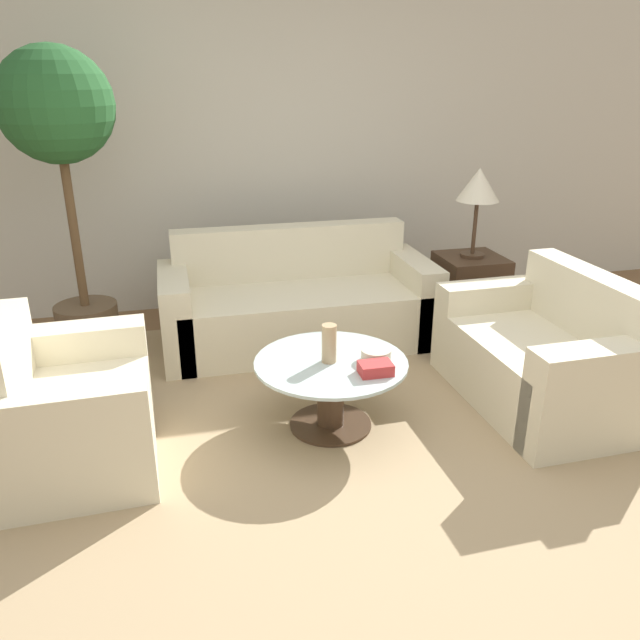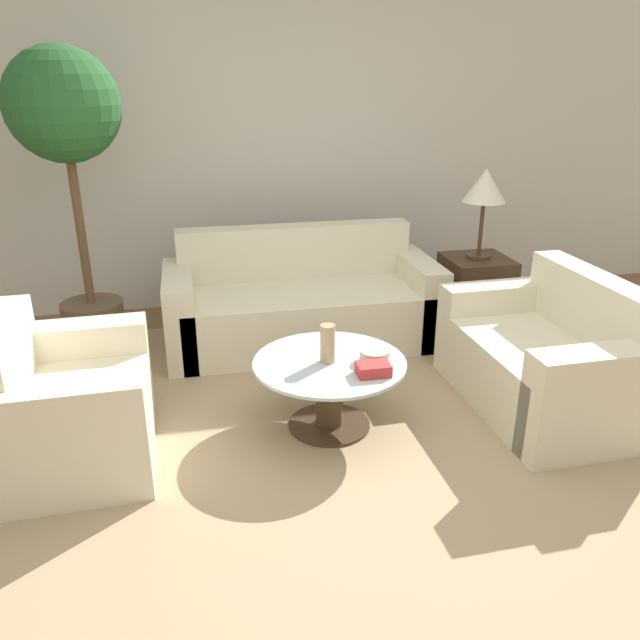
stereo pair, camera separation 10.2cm
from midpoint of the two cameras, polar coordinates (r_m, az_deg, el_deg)
name	(u,v)px [view 2 (the right image)]	position (r m, az deg, el deg)	size (l,w,h in m)	color
ground_plane	(359,487)	(3.13, 4.52, -14.99)	(14.00, 14.00, 0.00)	brown
wall_back	(272,147)	(5.26, -3.87, 15.49)	(10.00, 0.06, 2.60)	beige
rug	(329,425)	(3.58, 1.68, -9.61)	(3.67, 3.36, 0.01)	tan
sofa_main	(301,305)	(4.59, -1.11, 1.42)	(1.94, 0.81, 0.81)	beige
armchair	(62,410)	(3.42, -21.71, -7.67)	(0.78, 0.98, 0.78)	beige
loveseat	(549,362)	(3.94, 20.94, -3.60)	(0.79, 1.27, 0.80)	beige
coffee_table	(329,385)	(3.46, 1.72, -5.92)	(0.84, 0.84, 0.41)	#422D1E
side_table	(475,294)	(4.95, 14.54, 2.36)	(0.47, 0.47, 0.57)	#422D1E
table_lamp	(485,188)	(4.75, 15.46, 11.53)	(0.31, 0.31, 0.66)	#422D1E
potted_plant	(68,142)	(4.45, -21.43, 14.95)	(0.72, 0.72, 2.04)	brown
vase	(328,344)	(3.34, 1.59, -2.17)	(0.08, 0.08, 0.21)	tan
bowl	(375,356)	(3.39, 5.90, -3.27)	(0.17, 0.17, 0.07)	beige
book_stack	(373,369)	(3.25, 5.80, -4.50)	(0.17, 0.12, 0.06)	#BC3333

